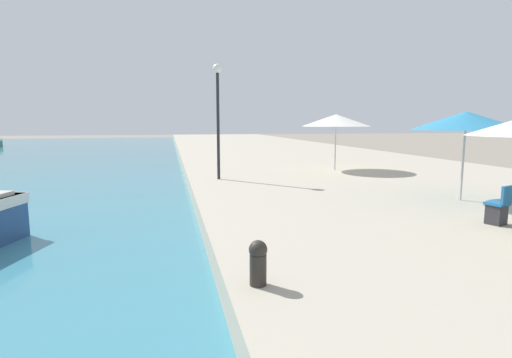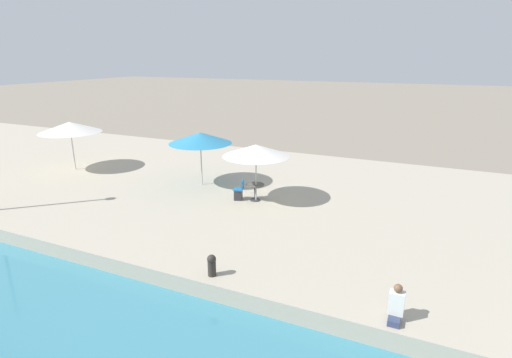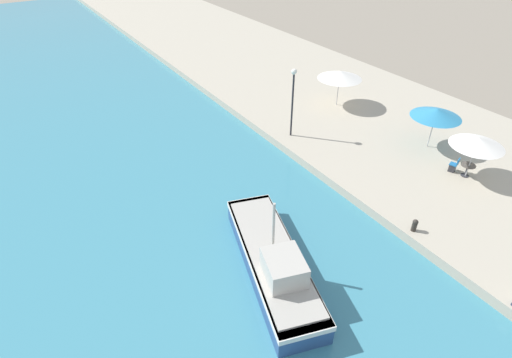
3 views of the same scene
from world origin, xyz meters
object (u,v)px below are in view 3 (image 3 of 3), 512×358
at_px(cafe_table, 467,168).
at_px(cafe_chair_left, 453,167).
at_px(lamppost, 293,92).
at_px(mooring_bollard, 415,225).
at_px(fishing_boat_near, 273,261).
at_px(cafe_umbrella_pink, 478,142).
at_px(cafe_umbrella_striped, 340,75).
at_px(cafe_umbrella_white, 436,113).

relative_size(cafe_table, cafe_chair_left, 0.88).
bearing_deg(lamppost, mooring_bollard, -94.00).
height_order(fishing_boat_near, cafe_chair_left, fishing_boat_near).
xyz_separation_m(cafe_umbrella_pink, cafe_umbrella_striped, (0.45, 11.32, 0.11)).
xyz_separation_m(cafe_umbrella_striped, cafe_chair_left, (-0.64, -10.57, -2.05)).
distance_m(cafe_umbrella_white, cafe_chair_left, 3.53).
height_order(cafe_umbrella_pink, cafe_table, cafe_umbrella_pink).
height_order(cafe_umbrella_white, cafe_table, cafe_umbrella_white).
relative_size(fishing_boat_near, mooring_bollard, 12.77).
bearing_deg(fishing_boat_near, cafe_umbrella_striped, 55.69).
xyz_separation_m(cafe_umbrella_striped, lamppost, (-5.90, -1.99, 0.71)).
bearing_deg(mooring_bollard, cafe_umbrella_pink, 12.80).
xyz_separation_m(mooring_bollard, lamppost, (0.75, 10.73, 2.74)).
bearing_deg(fishing_boat_near, lamppost, 66.25).
relative_size(cafe_umbrella_pink, lamppost, 0.62).
distance_m(mooring_bollard, lamppost, 11.10).
bearing_deg(lamppost, cafe_table, -59.39).
bearing_deg(cafe_table, cafe_chair_left, 108.01).
distance_m(cafe_table, mooring_bollard, 6.40).
bearing_deg(cafe_chair_left, mooring_bollard, -178.28).
distance_m(cafe_table, cafe_chair_left, 0.75).
height_order(cafe_umbrella_pink, cafe_umbrella_striped, cafe_umbrella_striped).
distance_m(cafe_umbrella_white, lamppost, 8.81).
relative_size(cafe_umbrella_pink, cafe_umbrella_white, 0.94).
height_order(cafe_umbrella_striped, cafe_table, cafe_umbrella_striped).
distance_m(cafe_chair_left, lamppost, 10.43).
xyz_separation_m(cafe_table, lamppost, (-5.48, 9.26, 2.56)).
distance_m(fishing_boat_near, cafe_umbrella_white, 14.55).
bearing_deg(cafe_umbrella_pink, cafe_chair_left, 103.86).
bearing_deg(cafe_chair_left, cafe_umbrella_pink, -94.15).
bearing_deg(lamppost, cafe_umbrella_striped, 18.69).
bearing_deg(cafe_umbrella_white, cafe_umbrella_striped, 94.04).
bearing_deg(cafe_chair_left, cafe_umbrella_striped, 68.53).
relative_size(cafe_table, mooring_bollard, 1.22).
distance_m(cafe_umbrella_white, cafe_umbrella_striped, 7.96).
xyz_separation_m(cafe_umbrella_striped, cafe_table, (-0.42, -11.26, -1.85)).
relative_size(cafe_umbrella_white, mooring_bollard, 4.64).
xyz_separation_m(cafe_umbrella_pink, lamppost, (-5.44, 9.32, 0.83)).
height_order(cafe_umbrella_white, cafe_umbrella_striped, cafe_umbrella_striped).
distance_m(cafe_umbrella_white, mooring_bollard, 8.88).
height_order(fishing_boat_near, lamppost, lamppost).
xyz_separation_m(cafe_chair_left, mooring_bollard, (-6.01, -2.15, 0.02)).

